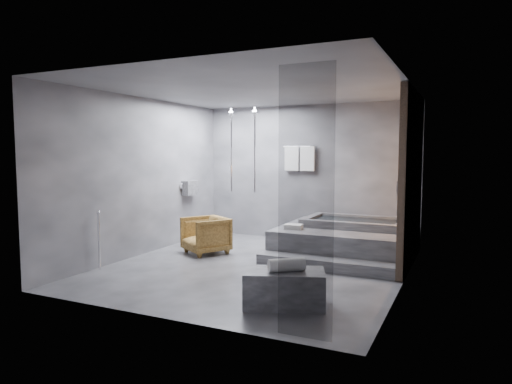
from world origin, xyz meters
The scene contains 7 objects.
room centered at (0.40, 0.24, 1.73)m, with size 5.00×5.04×2.82m.
tub_deck centered at (1.05, 1.45, 0.25)m, with size 2.20×2.00×0.50m, color #38383B.
tub_step centered at (1.05, 0.27, 0.09)m, with size 2.20×0.36×0.18m, color #38383B.
concrete_bench centered at (1.08, -1.55, 0.21)m, with size 0.95×0.52×0.43m, color #38383B.
driftwood_chair centered at (-1.26, 0.51, 0.33)m, with size 0.71×0.73×0.67m, color #4D3313.
rolled_towel centered at (1.12, -1.57, 0.51)m, with size 0.16×0.16×0.43m, color silver.
deck_towel centered at (0.30, 0.88, 0.54)m, with size 0.30×0.22×0.08m, color silver.
Camera 1 is at (3.03, -6.50, 1.83)m, focal length 32.00 mm.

